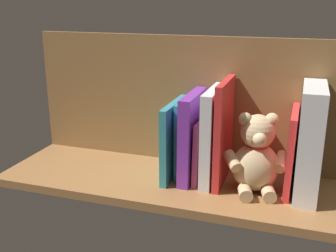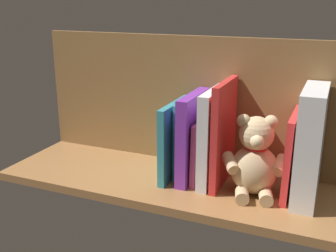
# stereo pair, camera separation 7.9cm
# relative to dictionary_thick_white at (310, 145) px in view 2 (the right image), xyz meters

# --- Properties ---
(ground_plane) EXTENTS (0.89, 0.31, 0.02)m
(ground_plane) POSITION_rel_dictionary_thick_white_xyz_m (0.35, 0.02, -0.15)
(ground_plane) COLOR #9E6B3D
(shelf_back_panel) EXTENTS (0.89, 0.02, 0.36)m
(shelf_back_panel) POSITION_rel_dictionary_thick_white_xyz_m (0.35, -0.11, 0.05)
(shelf_back_panel) COLOR olive
(shelf_back_panel) RESTS_ON ground_plane
(dictionary_thick_white) EXTENTS (0.05, 0.19, 0.27)m
(dictionary_thick_white) POSITION_rel_dictionary_thick_white_xyz_m (0.00, 0.00, 0.00)
(dictionary_thick_white) COLOR silver
(dictionary_thick_white) RESTS_ON ground_plane
(book_0) EXTENTS (0.02, 0.18, 0.20)m
(book_0) POSITION_rel_dictionary_thick_white_xyz_m (0.04, -0.01, -0.03)
(book_0) COLOR red
(book_0) RESTS_ON ground_plane
(teddy_bear) EXTENTS (0.16, 0.15, 0.20)m
(teddy_bear) POSITION_rel_dictionary_thick_white_xyz_m (0.12, 0.03, -0.05)
(teddy_bear) COLOR #D1B284
(teddy_bear) RESTS_ON ground_plane
(book_1) EXTENTS (0.02, 0.18, 0.27)m
(book_1) POSITION_rel_dictionary_thick_white_xyz_m (0.21, -0.01, -0.00)
(book_1) COLOR red
(book_1) RESTS_ON ground_plane
(book_2) EXTENTS (0.03, 0.18, 0.24)m
(book_2) POSITION_rel_dictionary_thick_white_xyz_m (0.24, -0.01, -0.01)
(book_2) COLOR silver
(book_2) RESTS_ON ground_plane
(book_3) EXTENTS (0.02, 0.17, 0.16)m
(book_3) POSITION_rel_dictionary_thick_white_xyz_m (0.26, -0.01, -0.05)
(book_3) COLOR #B23F72
(book_3) RESTS_ON ground_plane
(book_4) EXTENTS (0.03, 0.18, 0.23)m
(book_4) POSITION_rel_dictionary_thick_white_xyz_m (0.29, -0.01, -0.02)
(book_4) COLOR purple
(book_4) RESTS_ON ground_plane
(book_5) EXTENTS (0.01, 0.15, 0.21)m
(book_5) POSITION_rel_dictionary_thick_white_xyz_m (0.32, -0.02, -0.03)
(book_5) COLOR teal
(book_5) RESTS_ON ground_plane
(book_6) EXTENTS (0.02, 0.19, 0.20)m
(book_6) POSITION_rel_dictionary_thick_white_xyz_m (0.34, -0.00, -0.03)
(book_6) COLOR teal
(book_6) RESTS_ON ground_plane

